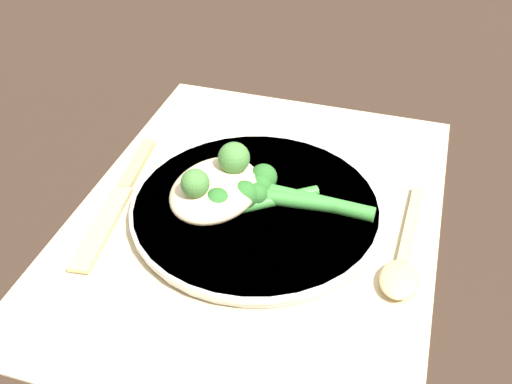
% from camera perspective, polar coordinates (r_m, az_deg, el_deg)
% --- Properties ---
extents(ground_plane, '(3.00, 3.00, 0.00)m').
position_cam_1_polar(ground_plane, '(0.60, 0.00, -2.45)').
color(ground_plane, '#332319').
extents(placemat, '(0.46, 0.36, 0.00)m').
position_cam_1_polar(placemat, '(0.60, 0.00, -2.31)').
color(placemat, '#C6B289').
rests_on(placemat, ground_plane).
extents(plate, '(0.25, 0.25, 0.01)m').
position_cam_1_polar(plate, '(0.59, 0.00, -1.56)').
color(plate, silver).
rests_on(plate, placemat).
extents(chicken_fillet, '(0.12, 0.10, 0.03)m').
position_cam_1_polar(chicken_fillet, '(0.58, -3.89, 0.25)').
color(chicken_fillet, beige).
rests_on(chicken_fillet, plate).
extents(pesto_dollop_primary, '(0.03, 0.03, 0.03)m').
position_cam_1_polar(pesto_dollop_primary, '(0.58, -2.12, 3.27)').
color(pesto_dollop_primary, '#477F38').
rests_on(pesto_dollop_primary, chicken_fillet).
extents(pesto_dollop_secondary, '(0.03, 0.03, 0.03)m').
position_cam_1_polar(pesto_dollop_secondary, '(0.56, -5.82, 0.84)').
color(pesto_dollop_secondary, '#477F38').
rests_on(pesto_dollop_secondary, chicken_fillet).
extents(broccoli_stalk_rear, '(0.08, 0.11, 0.03)m').
position_cam_1_polar(broccoli_stalk_rear, '(0.57, -2.86, -0.95)').
color(broccoli_stalk_rear, '#3D8E38').
rests_on(broccoli_stalk_rear, plate).
extents(broccoli_stalk_right, '(0.04, 0.10, 0.03)m').
position_cam_1_polar(broccoli_stalk_right, '(0.58, 0.38, -0.24)').
color(broccoli_stalk_right, '#3D8E38').
rests_on(broccoli_stalk_right, plate).
extents(broccoli_stalk_left, '(0.04, 0.13, 0.03)m').
position_cam_1_polar(broccoli_stalk_left, '(0.59, 2.20, 0.27)').
color(broccoli_stalk_left, '#3D8E38').
rests_on(broccoli_stalk_left, plate).
extents(knife, '(0.21, 0.04, 0.01)m').
position_cam_1_polar(knife, '(0.63, -12.91, -0.40)').
color(knife, tan).
rests_on(knife, placemat).
extents(spoon, '(0.16, 0.04, 0.01)m').
position_cam_1_polar(spoon, '(0.55, 13.72, -6.86)').
color(spoon, tan).
rests_on(spoon, placemat).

